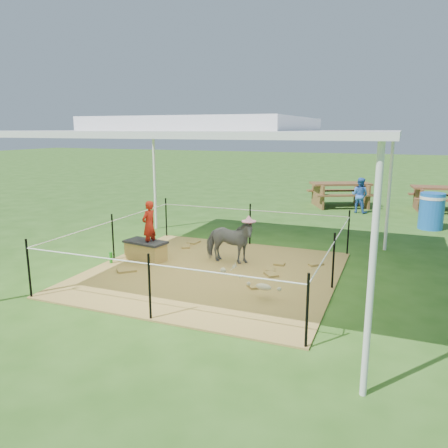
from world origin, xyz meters
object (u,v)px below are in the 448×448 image
at_px(straw_bale, 146,251).
at_px(pony, 229,241).
at_px(distant_person, 360,195).
at_px(green_bottle, 111,258).
at_px(trash_barrel, 431,211).
at_px(picnic_table_near, 340,195).
at_px(picnic_table_far, 443,199).
at_px(foal, 264,285).
at_px(woman, 149,220).

bearing_deg(straw_bale, pony, 15.45).
height_order(pony, distant_person, distant_person).
bearing_deg(green_bottle, straw_bale, 39.29).
bearing_deg(trash_barrel, pony, -128.21).
bearing_deg(picnic_table_near, picnic_table_far, -21.04).
height_order(trash_barrel, distant_person, distant_person).
relative_size(green_bottle, trash_barrel, 0.23).
xyz_separation_m(green_bottle, picnic_table_near, (3.43, 8.76, 0.28)).
distance_m(straw_bale, foal, 3.11).
bearing_deg(distant_person, pony, 93.00).
bearing_deg(distant_person, green_bottle, 80.62).
xyz_separation_m(trash_barrel, picnic_table_far, (0.53, 3.01, -0.08)).
bearing_deg(green_bottle, foal, -11.27).
bearing_deg(picnic_table_near, distant_person, -77.67).
relative_size(picnic_table_near, distant_person, 1.76).
distance_m(woman, pony, 1.69).
bearing_deg(picnic_table_far, green_bottle, -134.90).
distance_m(woman, green_bottle, 1.09).
height_order(straw_bale, picnic_table_far, picnic_table_far).
xyz_separation_m(pony, picnic_table_near, (1.20, 7.84, -0.06)).
relative_size(trash_barrel, picnic_table_near, 0.49).
distance_m(picnic_table_near, picnic_table_far, 3.34).
distance_m(straw_bale, picnic_table_near, 8.79).
distance_m(foal, distant_person, 8.51).
height_order(woman, distant_person, woman).
xyz_separation_m(green_bottle, picnic_table_far, (6.76, 9.01, 0.27)).
bearing_deg(picnic_table_near, foal, -115.23).
bearing_deg(distant_person, picnic_table_near, -33.48).
relative_size(straw_bale, woman, 0.83).
bearing_deg(trash_barrel, foal, -112.63).
xyz_separation_m(foal, trash_barrel, (2.79, 6.69, 0.25)).
bearing_deg(straw_bale, foal, -21.43).
relative_size(green_bottle, pony, 0.21).
bearing_deg(foal, distant_person, 94.35).
height_order(picnic_table_far, distant_person, distant_person).
bearing_deg(green_bottle, picnic_table_far, 53.10).
distance_m(picnic_table_near, distant_person, 1.24).
relative_size(woman, foal, 1.22).
height_order(green_bottle, foal, foal).
distance_m(pony, trash_barrel, 6.47).
xyz_separation_m(foal, picnic_table_near, (-0.02, 9.44, 0.17)).
height_order(green_bottle, distant_person, distant_person).
xyz_separation_m(green_bottle, foal, (3.44, -0.69, 0.11)).
distance_m(green_bottle, pony, 2.43).
bearing_deg(foal, picnic_table_near, 99.41).
xyz_separation_m(straw_bale, picnic_table_near, (2.88, 8.31, 0.21)).
height_order(pony, picnic_table_near, pony).
bearing_deg(woman, green_bottle, -45.84).
xyz_separation_m(foal, picnic_table_far, (3.32, 9.69, 0.16)).
bearing_deg(pony, green_bottle, 111.16).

